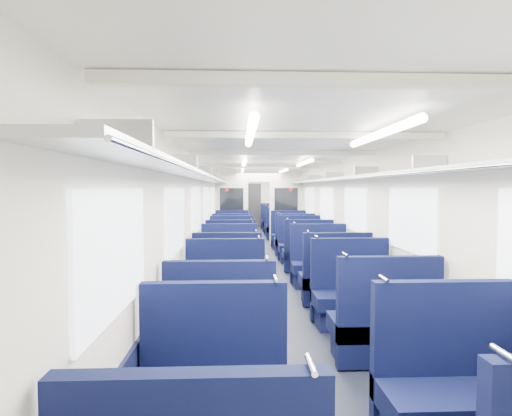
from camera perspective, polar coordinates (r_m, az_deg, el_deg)
The scene contains 39 objects.
floor at distance 10.12m, azimuth 1.30°, elevation -7.43°, with size 2.80×18.00×0.01m, color black.
ceiling at distance 9.97m, azimuth 1.31°, elevation 5.99°, with size 2.80×18.00×0.01m, color white.
wall_left at distance 9.98m, azimuth -6.74°, elevation -0.79°, with size 0.02×18.00×2.35m, color beige.
dado_left at distance 10.06m, azimuth -6.63°, elevation -5.48°, with size 0.03×17.90×0.70m, color black.
wall_right at distance 10.16m, azimuth 9.21°, elevation -0.74°, with size 0.02×18.00×2.35m, color beige.
dado_right at distance 10.24m, azimuth 9.09°, elevation -5.35°, with size 0.03×17.90×0.70m, color black.
wall_far at distance 18.95m, azimuth -0.48°, elevation 0.94°, with size 2.80×0.02×2.35m, color beige.
luggage_rack_left at distance 9.95m, azimuth -5.69°, elevation 3.81°, with size 0.36×17.40×0.18m.
luggage_rack_right at distance 10.11m, azimuth 8.21°, elevation 3.78°, with size 0.36×17.40×0.18m.
windows at distance 9.50m, azimuth 1.49°, elevation 0.53°, with size 2.78×15.60×0.75m.
ceiling_fittings at distance 9.71m, azimuth 1.42°, elevation 5.71°, with size 2.70×16.06×0.11m.
end_door at distance 18.90m, azimuth -0.47°, elevation 0.41°, with size 0.75×0.06×2.00m, color black.
bulkhead at distance 13.10m, azimuth 0.41°, elevation 0.35°, with size 2.80×0.10×2.35m.
seat_2 at distance 3.10m, azimuth -6.00°, elevation -24.96°, with size 1.04×0.58×1.16m.
seat_3 at distance 3.40m, azimuth 25.77°, elevation -22.57°, with size 1.04×0.58×1.16m.
seat_4 at distance 4.14m, azimuth -4.98°, elevation -17.61°, with size 1.04×0.58×1.16m.
seat_5 at distance 4.54m, azimuth 17.42°, elevation -15.83°, with size 1.04×0.58×1.16m.
seat_6 at distance 5.41m, azimuth -4.34°, elevation -12.65°, with size 1.04×0.58×1.16m.
seat_7 at distance 5.60m, azimuth 13.28°, elevation -12.18°, with size 1.04×0.58×1.16m.
seat_8 at distance 6.41m, azimuth -4.03°, elevation -10.19°, with size 1.04×0.58×1.16m.
seat_9 at distance 6.50m, azimuth 10.97°, elevation -10.06°, with size 1.04×0.58×1.16m.
seat_10 at distance 7.60m, azimuth -3.78°, elevation -8.12°, with size 1.04×0.58×1.16m.
seat_11 at distance 7.65m, azimuth 8.85°, elevation -8.08°, with size 1.04×0.58×1.16m.
seat_12 at distance 8.78m, azimuth -3.60°, elevation -6.64°, with size 1.04×0.58×1.16m.
seat_13 at distance 8.90m, azimuth 7.22°, elevation -6.52°, with size 1.04×0.58×1.16m.
seat_14 at distance 9.78m, azimuth -3.48°, elevation -5.66°, with size 1.04×0.58×1.16m.
seat_15 at distance 9.98m, azimuth 6.14°, elevation -5.50°, with size 1.04×0.58×1.16m.
seat_16 at distance 10.89m, azimuth -3.37°, elevation -4.79°, with size 1.04×0.58×1.16m.
seat_17 at distance 10.93m, azimuth 5.38°, elevation -4.77°, with size 1.04×0.58×1.16m.
seat_18 at distance 12.22m, azimuth -3.27°, elevation -3.96°, with size 1.04×0.58×1.16m.
seat_19 at distance 12.09m, azimuth 4.62°, elevation -4.03°, with size 1.04×0.58×1.16m.
seat_20 at distance 14.12m, azimuth -3.16°, elevation -3.04°, with size 1.04×0.58×1.16m.
seat_21 at distance 14.25m, azimuth 3.54°, elevation -2.98°, with size 1.04×0.58×1.16m.
seat_22 at distance 15.33m, azimuth -3.11°, elevation -2.57°, with size 1.04×0.58×1.16m.
seat_23 at distance 15.30m, azimuth 3.12°, elevation -2.58°, with size 1.04×0.58×1.16m.
seat_24 at distance 16.51m, azimuth -3.06°, elevation -2.18°, with size 1.04×0.58×1.16m.
seat_25 at distance 16.56m, azimuth 2.70°, elevation -2.17°, with size 1.04×0.58×1.16m.
seat_26 at distance 17.46m, azimuth -3.03°, elevation -1.91°, with size 1.04×0.58×1.16m.
seat_27 at distance 17.63m, azimuth 2.38°, elevation -1.86°, with size 1.04×0.58×1.16m.
Camera 1 is at (-0.65, -9.93, 1.80)m, focal length 28.56 mm.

